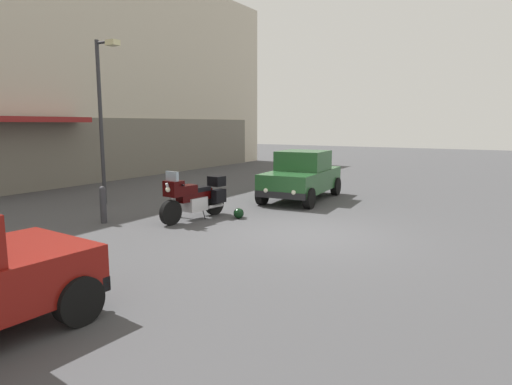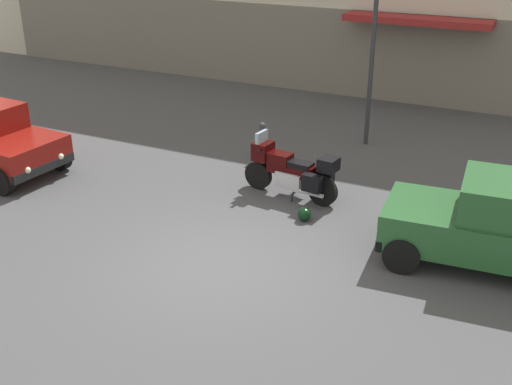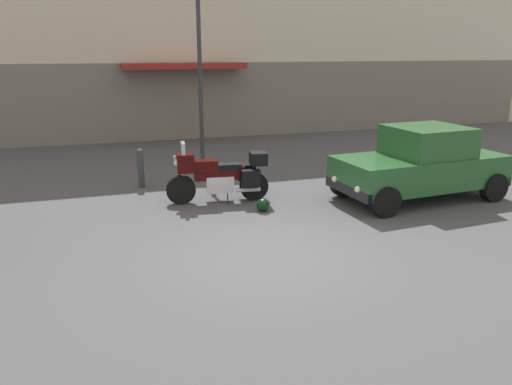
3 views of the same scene
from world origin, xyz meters
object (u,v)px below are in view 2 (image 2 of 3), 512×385
(car_hatchback_near, at_px, (499,225))
(streetlamp_curbside, at_px, (373,28))
(helmet, at_px, (304,214))
(bollard_curbside, at_px, (262,140))
(motorcycle, at_px, (292,171))

(car_hatchback_near, bearing_deg, streetlamp_curbside, -56.67)
(helmet, height_order, bollard_curbside, bollard_curbside)
(helmet, height_order, car_hatchback_near, car_hatchback_near)
(motorcycle, height_order, bollard_curbside, motorcycle)
(streetlamp_curbside, bearing_deg, car_hatchback_near, -52.09)
(helmet, xyz_separation_m, streetlamp_curbside, (-0.25, 4.83, 2.93))
(car_hatchback_near, distance_m, streetlamp_curbside, 6.75)
(streetlamp_curbside, xyz_separation_m, bollard_curbside, (-1.99, -2.13, -2.56))
(helmet, distance_m, streetlamp_curbside, 5.65)
(streetlamp_curbside, height_order, bollard_curbside, streetlamp_curbside)
(helmet, bearing_deg, motorcycle, 126.27)
(bollard_curbside, bearing_deg, car_hatchback_near, -26.09)
(motorcycle, relative_size, helmet, 8.07)
(helmet, height_order, streetlamp_curbside, streetlamp_curbside)
(streetlamp_curbside, bearing_deg, motorcycle, -96.44)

